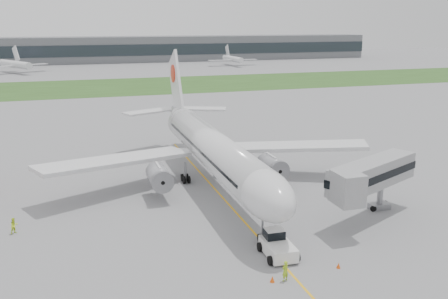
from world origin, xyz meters
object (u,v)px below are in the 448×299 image
object	(u,v)px
airliner	(211,146)
jet_bridge	(369,176)
ground_crew_near	(285,271)
pushback_tug	(277,245)

from	to	relation	value
airliner	jet_bridge	distance (m)	22.59
jet_bridge	ground_crew_near	xyz separation A→B (m)	(-15.16, -10.47, -4.31)
jet_bridge	ground_crew_near	size ratio (longest dim) A/B	7.55
airliner	ground_crew_near	world-z (taller)	airliner
airliner	ground_crew_near	bearing A→B (deg)	-92.19
jet_bridge	airliner	bearing A→B (deg)	103.08
jet_bridge	ground_crew_near	distance (m)	18.92
pushback_tug	ground_crew_near	distance (m)	5.17
airliner	ground_crew_near	distance (m)	28.54
pushback_tug	ground_crew_near	bearing A→B (deg)	-103.00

